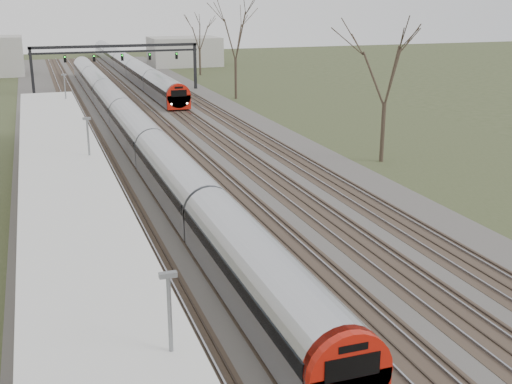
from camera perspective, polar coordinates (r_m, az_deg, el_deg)
track_bed at (r=56.11m, az=-8.11°, el=4.67°), size 24.00×160.00×0.22m
platform at (r=38.11m, az=-16.68°, el=-1.10°), size 3.50×69.00×1.00m
canopy at (r=32.84m, az=-16.74°, el=2.27°), size 4.10×50.00×3.11m
signal_gantry at (r=84.78m, az=-12.33°, el=11.90°), size 21.00×0.59×6.08m
tree_east_far at (r=47.67m, az=11.54°, el=11.14°), size 5.00×5.00×10.30m
train_near at (r=60.09m, az=-11.68°, el=6.68°), size 2.62×90.21×3.05m
train_far at (r=105.86m, az=-11.36°, el=11.03°), size 2.62×75.21×3.05m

